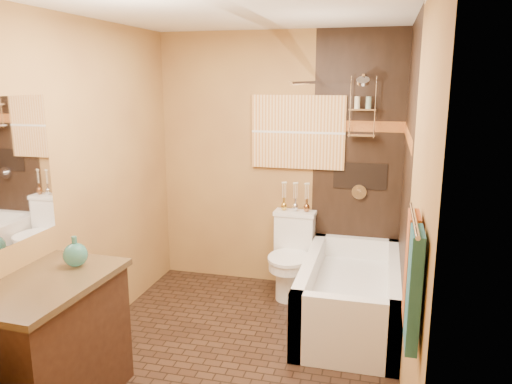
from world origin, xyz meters
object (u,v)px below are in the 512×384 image
(bathtub, at_px, (350,299))
(vanity, at_px, (50,346))
(sunset_painting, at_px, (298,132))
(toilet, at_px, (291,255))

(bathtub, bearing_deg, vanity, -136.79)
(bathtub, bearing_deg, sunset_painting, 129.61)
(bathtub, relative_size, vanity, 1.49)
(bathtub, distance_m, toilet, 0.78)
(vanity, bearing_deg, toilet, 63.77)
(sunset_painting, height_order, toilet, sunset_painting)
(sunset_painting, height_order, vanity, sunset_painting)
(vanity, bearing_deg, bathtub, 45.35)
(bathtub, height_order, toilet, toilet)
(bathtub, distance_m, vanity, 2.38)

